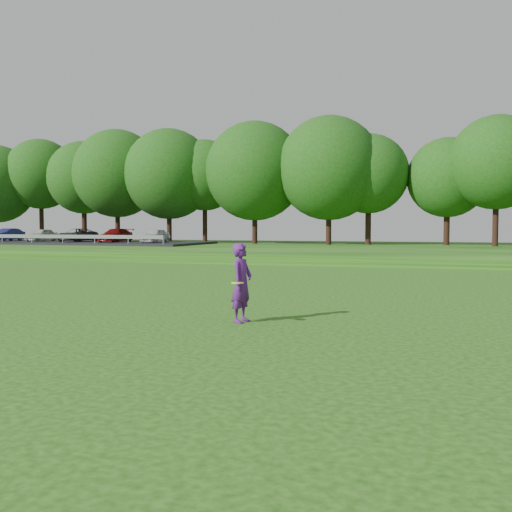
% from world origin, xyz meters
% --- Properties ---
extents(ground, '(140.00, 140.00, 0.00)m').
position_xyz_m(ground, '(0.00, 0.00, 0.00)').
color(ground, '#19450D').
rests_on(ground, ground).
extents(berm, '(130.00, 30.00, 0.60)m').
position_xyz_m(berm, '(0.00, 34.00, 0.30)').
color(berm, '#19450D').
rests_on(berm, ground).
extents(walking_path, '(130.00, 1.60, 0.04)m').
position_xyz_m(walking_path, '(0.00, 20.00, 0.02)').
color(walking_path, gray).
rests_on(walking_path, ground).
extents(treeline, '(104.00, 7.00, 15.00)m').
position_xyz_m(treeline, '(0.00, 38.00, 8.10)').
color(treeline, '#1C410F').
rests_on(treeline, berm).
extents(parking_lot, '(24.00, 9.00, 1.38)m').
position_xyz_m(parking_lot, '(-23.84, 32.81, 1.03)').
color(parking_lot, black).
rests_on(parking_lot, berm).
extents(woman, '(0.51, 0.98, 1.81)m').
position_xyz_m(woman, '(3.74, 0.84, 0.90)').
color(woman, '#5A1B7B').
rests_on(woman, ground).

